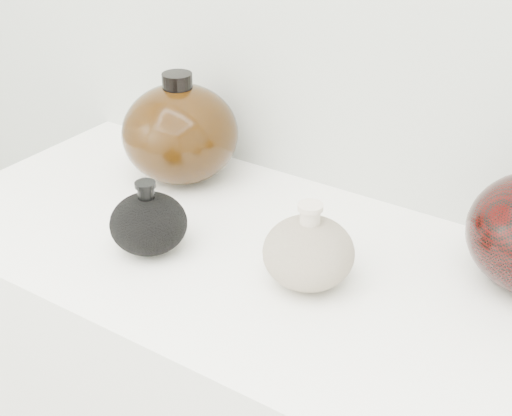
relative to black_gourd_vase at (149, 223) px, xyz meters
The scene contains 3 objects.
black_gourd_vase is the anchor object (origin of this frame).
cream_gourd_vase 0.24m from the black_gourd_vase, 13.12° to the left, with size 0.14×0.14×0.12m.
left_round_pot 0.24m from the black_gourd_vase, 117.00° to the left, with size 0.26×0.26×0.19m.
Camera 1 is at (0.43, 0.21, 1.48)m, focal length 50.00 mm.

